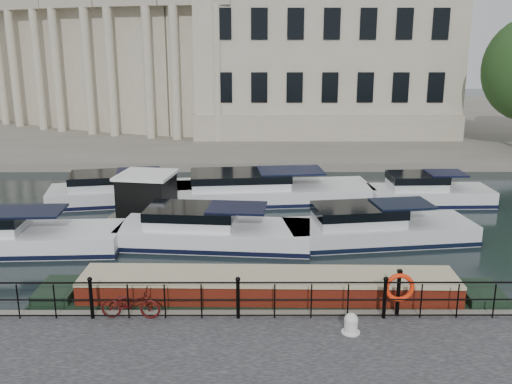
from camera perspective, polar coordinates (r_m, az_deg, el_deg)
ground_plane at (r=18.30m, az=-1.58°, el=-10.75°), size 160.00×160.00×0.00m
far_bank at (r=56.01m, az=-0.61°, el=7.12°), size 120.00×42.00×0.55m
railing at (r=15.76m, az=-1.81°, el=-10.38°), size 24.14×0.14×1.22m
civic_building at (r=51.22m, az=-1.82°, el=13.97°), size 53.55×31.84×16.85m
bicycle at (r=16.22m, az=-12.44°, el=-10.84°), size 1.65×0.63×0.86m
mooring_bollard at (r=15.40m, az=9.48°, el=-12.86°), size 0.49×0.49×0.55m
life_ring_post at (r=16.23m, az=14.13°, el=-9.31°), size 0.83×0.21×1.35m
narrowboat at (r=17.45m, az=1.25°, el=-10.77°), size 14.02×2.17×1.52m
harbour_hut at (r=26.45m, az=-10.82°, el=-0.62°), size 3.69×3.24×2.20m
cabin_cruisers at (r=25.87m, az=-3.32°, el=-2.08°), size 26.47×10.63×1.99m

